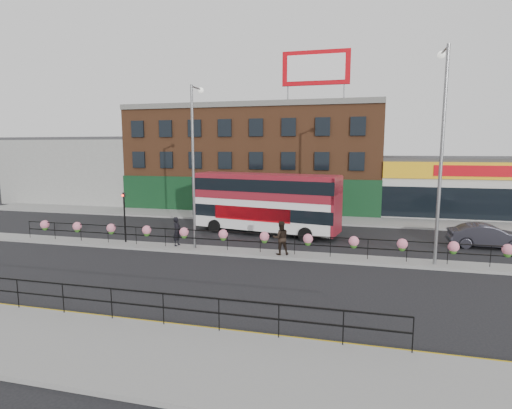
% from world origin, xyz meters
% --- Properties ---
extents(ground, '(120.00, 120.00, 0.00)m').
position_xyz_m(ground, '(0.00, 0.00, 0.00)').
color(ground, black).
rests_on(ground, ground).
extents(south_pavement, '(60.00, 4.00, 0.15)m').
position_xyz_m(south_pavement, '(0.00, -12.00, 0.07)').
color(south_pavement, gray).
rests_on(south_pavement, ground).
extents(north_pavement, '(60.00, 4.00, 0.15)m').
position_xyz_m(north_pavement, '(0.00, 12.00, 0.07)').
color(north_pavement, gray).
rests_on(north_pavement, ground).
extents(median, '(60.00, 1.60, 0.15)m').
position_xyz_m(median, '(0.00, 0.00, 0.07)').
color(median, gray).
rests_on(median, ground).
extents(yellow_line_inner, '(60.00, 0.10, 0.01)m').
position_xyz_m(yellow_line_inner, '(0.00, -9.70, 0.01)').
color(yellow_line_inner, gold).
rests_on(yellow_line_inner, ground).
extents(yellow_line_outer, '(60.00, 0.10, 0.01)m').
position_xyz_m(yellow_line_outer, '(0.00, -9.88, 0.01)').
color(yellow_line_outer, gold).
rests_on(yellow_line_outer, ground).
extents(brick_building, '(25.00, 12.21, 10.30)m').
position_xyz_m(brick_building, '(-4.00, 19.96, 5.13)').
color(brick_building, brown).
rests_on(brick_building, ground).
extents(supermarket, '(15.00, 12.25, 5.30)m').
position_xyz_m(supermarket, '(16.00, 19.90, 2.65)').
color(supermarket, silver).
rests_on(supermarket, ground).
extents(warehouse_west, '(15.50, 12.00, 7.30)m').
position_xyz_m(warehouse_west, '(-24.25, 20.00, 3.65)').
color(warehouse_west, '#979894').
rests_on(warehouse_west, ground).
extents(billboard, '(6.00, 0.29, 4.40)m').
position_xyz_m(billboard, '(2.50, 14.99, 13.18)').
color(billboard, red).
rests_on(billboard, brick_building).
extents(median_railing, '(30.04, 0.56, 1.23)m').
position_xyz_m(median_railing, '(-0.00, 0.00, 1.05)').
color(median_railing, black).
rests_on(median_railing, median).
extents(south_railing, '(20.04, 0.05, 1.12)m').
position_xyz_m(south_railing, '(-2.00, -10.10, 0.96)').
color(south_railing, black).
rests_on(south_railing, south_pavement).
extents(double_decker_bus, '(10.94, 4.42, 4.31)m').
position_xyz_m(double_decker_bus, '(0.00, 5.72, 2.65)').
color(double_decker_bus, white).
rests_on(double_decker_bus, ground).
extents(car, '(1.59, 4.46, 1.47)m').
position_xyz_m(car, '(14.28, 5.03, 0.73)').
color(car, '#292831').
rests_on(car, ground).
extents(pedestrian_a, '(0.72, 0.53, 1.78)m').
position_xyz_m(pedestrian_a, '(-4.37, 0.35, 1.04)').
color(pedestrian_a, black).
rests_on(pedestrian_a, median).
extents(pedestrian_b, '(1.42, 1.35, 1.91)m').
position_xyz_m(pedestrian_b, '(2.23, -0.19, 1.11)').
color(pedestrian_b, black).
rests_on(pedestrian_b, median).
extents(lamp_column_west, '(0.35, 1.69, 9.64)m').
position_xyz_m(lamp_column_west, '(-3.09, 0.33, 5.86)').
color(lamp_column_west, slate).
rests_on(lamp_column_west, median).
extents(lamp_column_east, '(0.40, 1.93, 11.01)m').
position_xyz_m(lamp_column_east, '(10.36, 0.13, 6.68)').
color(lamp_column_east, slate).
rests_on(lamp_column_east, median).
extents(traffic_light_median, '(0.15, 0.28, 3.65)m').
position_xyz_m(traffic_light_median, '(-8.00, 0.39, 2.47)').
color(traffic_light_median, black).
rests_on(traffic_light_median, median).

